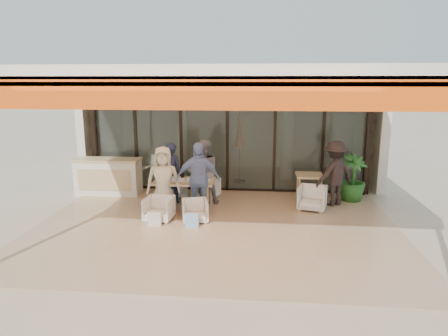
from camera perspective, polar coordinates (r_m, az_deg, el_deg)
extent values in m
plane|color=#C6B293|center=(8.97, -1.19, -8.42)|extent=(70.00, 70.00, 0.00)
cube|color=tan|center=(8.96, -1.19, -8.39)|extent=(8.00, 6.00, 0.01)
cube|color=silver|center=(8.38, -1.30, 13.17)|extent=(8.00, 6.00, 0.20)
cube|color=#FF530D|center=(5.47, -4.93, 10.61)|extent=(8.00, 0.12, 0.45)
cube|color=#DD5012|center=(6.15, -3.78, 11.94)|extent=(8.00, 1.50, 0.06)
cylinder|color=black|center=(12.31, -17.91, 4.39)|extent=(0.12, 0.12, 3.20)
cylinder|color=black|center=(11.68, 19.81, 3.86)|extent=(0.12, 0.12, 3.20)
cube|color=#9EADA3|center=(11.48, 0.49, 4.45)|extent=(8.00, 0.03, 3.20)
cube|color=black|center=(11.79, 0.48, -3.08)|extent=(8.00, 0.10, 0.08)
cube|color=black|center=(11.37, 0.51, 12.26)|extent=(8.00, 0.10, 0.08)
cube|color=black|center=(12.47, -18.20, 4.47)|extent=(0.08, 0.10, 3.20)
cube|color=black|center=(12.01, -12.49, 4.51)|extent=(0.08, 0.10, 3.20)
cube|color=black|center=(11.67, -6.15, 4.51)|extent=(0.08, 0.10, 3.20)
cube|color=black|center=(11.48, 0.49, 4.45)|extent=(0.08, 0.10, 3.20)
cube|color=black|center=(11.44, 7.27, 4.33)|extent=(0.08, 0.10, 3.20)
cube|color=black|center=(11.56, 13.98, 4.14)|extent=(0.08, 0.10, 3.20)
cube|color=black|center=(11.83, 20.23, 3.92)|extent=(0.08, 0.10, 3.20)
cube|color=silver|center=(14.93, 1.66, 6.68)|extent=(9.00, 0.25, 3.40)
cube|color=silver|center=(14.21, -16.93, 5.86)|extent=(0.25, 3.50, 3.40)
cube|color=silver|center=(13.60, 20.06, 5.37)|extent=(0.25, 3.50, 3.40)
cube|color=silver|center=(13.11, 1.19, 13.33)|extent=(9.00, 3.50, 0.25)
cube|color=tan|center=(13.49, 1.12, -1.23)|extent=(8.00, 3.50, 0.02)
cylinder|color=silver|center=(13.29, -5.82, 5.04)|extent=(0.40, 0.40, 3.00)
cylinder|color=silver|center=(13.06, 9.03, 4.82)|extent=(0.40, 0.40, 3.00)
cylinder|color=black|center=(12.71, -4.52, 11.52)|extent=(0.03, 0.03, 0.70)
cube|color=black|center=(12.73, -4.49, 9.49)|extent=(0.30, 0.30, 0.40)
sphere|color=#FFBF72|center=(12.73, -4.49, 9.49)|extent=(0.18, 0.18, 0.18)
cylinder|color=black|center=(12.60, 11.69, 11.30)|extent=(0.03, 0.03, 0.70)
cube|color=black|center=(12.61, 11.60, 9.26)|extent=(0.30, 0.30, 0.40)
sphere|color=#FFBF72|center=(12.61, 11.60, 9.26)|extent=(0.18, 0.18, 0.18)
cylinder|color=black|center=(12.73, 2.21, -1.87)|extent=(0.40, 0.40, 0.05)
cylinder|color=black|center=(12.53, 2.25, 2.57)|extent=(0.04, 0.04, 2.10)
cone|color=orange|center=(12.43, 2.28, 5.52)|extent=(0.32, 0.32, 1.10)
cube|color=silver|center=(11.77, -16.20, -1.29)|extent=(1.80, 0.60, 1.00)
cube|color=tan|center=(11.67, -16.35, 1.14)|extent=(1.85, 0.65, 0.06)
cube|color=tan|center=(11.49, -16.75, -1.66)|extent=(1.50, 0.02, 0.60)
cube|color=tan|center=(10.05, -5.69, -1.87)|extent=(1.50, 0.90, 0.05)
cube|color=white|center=(10.04, -5.69, -1.73)|extent=(1.30, 0.35, 0.01)
cylinder|color=tan|center=(9.99, -9.49, -4.28)|extent=(0.06, 0.06, 0.70)
cylinder|color=tan|center=(9.75, -2.41, -4.53)|extent=(0.06, 0.06, 0.70)
cylinder|color=tan|center=(10.58, -8.61, -3.30)|extent=(0.06, 0.06, 0.70)
cylinder|color=tan|center=(10.35, -1.93, -3.51)|extent=(0.06, 0.06, 0.70)
cylinder|color=white|center=(9.98, -8.40, -1.54)|extent=(0.06, 0.06, 0.11)
cylinder|color=white|center=(10.27, -6.85, -1.10)|extent=(0.06, 0.06, 0.11)
cylinder|color=white|center=(9.93, -5.52, -1.55)|extent=(0.06, 0.06, 0.11)
cylinder|color=white|center=(10.15, -3.84, -1.20)|extent=(0.06, 0.06, 0.11)
cylinder|color=white|center=(9.76, -3.03, -1.75)|extent=(0.06, 0.06, 0.11)
cylinder|color=white|center=(10.20, -8.68, -1.26)|extent=(0.06, 0.06, 0.11)
cylinder|color=#963E15|center=(10.28, -8.55, -0.99)|extent=(0.07, 0.07, 0.16)
cylinder|color=black|center=(10.31, -5.95, -0.88)|extent=(0.09, 0.09, 0.17)
cylinder|color=black|center=(10.29, -5.96, -0.37)|extent=(0.10, 0.10, 0.01)
cylinder|color=white|center=(9.85, -8.59, -2.03)|extent=(0.22, 0.22, 0.01)
cylinder|color=white|center=(9.68, -3.41, -2.17)|extent=(0.22, 0.22, 0.01)
cylinder|color=white|center=(10.44, -7.78, -1.19)|extent=(0.22, 0.22, 0.01)
cylinder|color=white|center=(10.27, -2.88, -1.31)|extent=(0.22, 0.22, 0.01)
imported|color=white|center=(11.14, -6.83, -2.72)|extent=(0.71, 0.68, 0.60)
imported|color=white|center=(10.99, -2.54, -2.76)|extent=(0.78, 0.76, 0.63)
imported|color=white|center=(9.36, -9.28, -5.62)|extent=(0.66, 0.63, 0.63)
imported|color=white|center=(9.20, -4.18, -5.98)|extent=(0.68, 0.65, 0.58)
imported|color=#181935|center=(10.54, -7.47, -0.72)|extent=(0.68, 0.54, 1.63)
imported|color=slate|center=(10.38, -2.95, -0.59)|extent=(0.99, 0.87, 1.71)
imported|color=beige|center=(9.69, -8.65, -1.82)|extent=(0.88, 0.65, 1.66)
imported|color=#6D86B6|center=(9.51, -3.74, -1.61)|extent=(1.08, 0.53, 1.78)
cube|color=silver|center=(9.05, -9.89, -7.27)|extent=(0.30, 0.10, 0.34)
cube|color=#99BFD8|center=(8.87, -4.60, -7.53)|extent=(0.30, 0.10, 0.34)
cube|color=tan|center=(10.85, 12.12, -1.02)|extent=(0.70, 0.70, 0.05)
cylinder|color=tan|center=(10.65, 10.70, -3.28)|extent=(0.05, 0.05, 0.70)
cylinder|color=tan|center=(10.71, 13.69, -3.32)|extent=(0.05, 0.05, 0.70)
cylinder|color=tan|center=(11.18, 10.45, -2.51)|extent=(0.05, 0.05, 0.70)
cylinder|color=tan|center=(11.25, 13.29, -2.55)|extent=(0.05, 0.05, 0.70)
imported|color=white|center=(10.23, 12.49, -4.05)|extent=(0.80, 0.77, 0.68)
imported|color=black|center=(10.59, 15.55, -0.80)|extent=(1.27, 1.11, 1.70)
imported|color=#1E5919|center=(11.19, 17.86, -1.39)|extent=(0.89, 0.89, 1.27)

